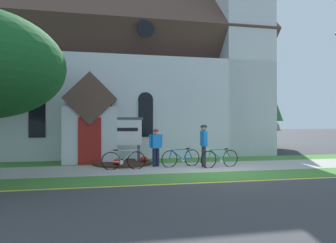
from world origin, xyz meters
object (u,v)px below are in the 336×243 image
object	(u,v)px
bicycle_red	(124,160)
bicycle_yellow	(181,158)
cyclist_in_blue_jersey	(156,145)
roadside_conifer	(255,82)
church_sign	(123,133)
bicycle_blue	(220,158)
cyclist_in_orange_jersey	(204,142)

from	to	relation	value
bicycle_red	bicycle_yellow	bearing A→B (deg)	7.63
cyclist_in_blue_jersey	roadside_conifer	distance (m)	13.10
church_sign	bicycle_yellow	world-z (taller)	church_sign
cyclist_in_blue_jersey	roadside_conifer	size ratio (longest dim) A/B	0.20
church_sign	bicycle_red	distance (m)	2.30
bicycle_blue	cyclist_in_blue_jersey	world-z (taller)	cyclist_in_blue_jersey
bicycle_red	cyclist_in_blue_jersey	size ratio (longest dim) A/B	1.09
bicycle_yellow	roadside_conifer	distance (m)	12.73
bicycle_blue	bicycle_yellow	bearing A→B (deg)	160.82
bicycle_yellow	roadside_conifer	bearing A→B (deg)	47.38
roadside_conifer	cyclist_in_blue_jersey	bearing A→B (deg)	-136.85
bicycle_yellow	bicycle_blue	size ratio (longest dim) A/B	1.00
bicycle_blue	roadside_conifer	bearing A→B (deg)	54.91
bicycle_yellow	cyclist_in_orange_jersey	distance (m)	1.17
bicycle_yellow	roadside_conifer	size ratio (longest dim) A/B	0.22
bicycle_red	cyclist_in_orange_jersey	distance (m)	3.41
church_sign	bicycle_blue	world-z (taller)	church_sign
bicycle_blue	cyclist_in_orange_jersey	world-z (taller)	cyclist_in_orange_jersey
bicycle_red	cyclist_in_orange_jersey	size ratio (longest dim) A/B	0.98
bicycle_red	bicycle_yellow	xyz separation A→B (m)	(2.44, 0.33, -0.00)
cyclist_in_orange_jersey	bicycle_blue	bearing A→B (deg)	-19.32
bicycle_red	roadside_conifer	bearing A→B (deg)	40.86
bicycle_yellow	roadside_conifer	xyz separation A→B (m)	(8.03, 8.73, 4.62)
cyclist_in_blue_jersey	roadside_conifer	world-z (taller)	roadside_conifer
bicycle_yellow	cyclist_in_blue_jersey	distance (m)	1.20
church_sign	bicycle_blue	xyz separation A→B (m)	(3.91, -2.27, -1.01)
church_sign	bicycle_red	xyz separation A→B (m)	(-0.06, -2.07, -1.00)
church_sign	cyclist_in_blue_jersey	world-z (taller)	church_sign
bicycle_yellow	cyclist_in_orange_jersey	size ratio (longest dim) A/B	0.99
church_sign	cyclist_in_blue_jersey	bearing A→B (deg)	-49.03
church_sign	roadside_conifer	world-z (taller)	roadside_conifer
church_sign	roadside_conifer	xyz separation A→B (m)	(10.41, 6.98, 3.62)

